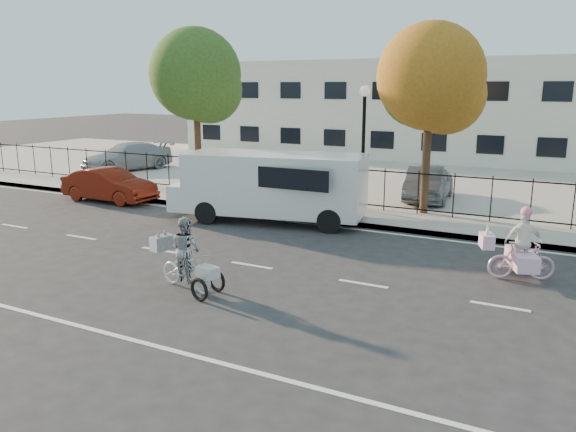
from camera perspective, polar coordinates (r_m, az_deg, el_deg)
The scene contains 20 objects.
ground at distance 14.42m, azimuth -3.69°, elevation -5.05°, with size 120.00×120.00×0.00m, color #333334.
road_markings at distance 14.42m, azimuth -3.69°, elevation -5.03°, with size 60.00×9.52×0.01m, color silver, non-canonical shape.
curb at distance 18.75m, azimuth 4.20°, elevation -0.54°, with size 60.00×0.10×0.15m, color #A8A399.
sidewalk at distance 19.69m, azimuth 5.39°, elevation 0.10°, with size 60.00×2.20×0.15m, color #A8A399.
parking_lot at distance 28.02m, azimuth 12.18°, elevation 3.75°, with size 60.00×15.60×0.15m, color #A8A399.
iron_fence at distance 20.54m, azimuth 6.58°, elevation 2.96°, with size 58.00×0.06×1.50m, color black, non-canonical shape.
building at distance 37.45m, azimuth 16.47°, elevation 10.31°, with size 34.00×10.00×6.00m, color silver.
lamppost at distance 19.72m, azimuth 7.71°, elevation 9.00°, with size 0.36×0.36×4.33m.
street_sign at distance 20.80m, azimuth 1.44°, elevation 4.62°, with size 0.85×0.06×1.80m.
zebra_trike at distance 12.79m, azimuth -10.28°, elevation -4.60°, with size 1.96×1.04×1.67m.
unicorn_bike at distance 14.30m, azimuth 22.59°, elevation -3.47°, with size 1.79×1.30×1.77m.
white_van at distance 18.81m, azimuth -1.64°, elevation 3.26°, with size 6.80×3.24×2.30m.
red_sedan at distance 23.30m, azimuth -17.70°, elevation 3.01°, with size 1.38×3.96×1.30m, color #62170B.
pedestrian at distance 22.23m, azimuth -7.34°, elevation 4.17°, with size 0.67×0.44×1.84m, color black.
lot_car_a at distance 30.79m, azimuth -16.05°, elevation 5.83°, with size 1.98×4.86×1.41m, color #9CA0A4.
lot_car_b at distance 26.07m, azimuth -6.47°, elevation 5.00°, with size 2.32×5.03×1.40m, color white.
lot_car_c at distance 22.59m, azimuth 13.71°, elevation 3.28°, with size 1.33×3.80×1.25m, color #43454A.
lot_car_d at distance 22.45m, azimuth 14.27°, elevation 3.18°, with size 1.47×3.65×1.24m, color #999CA0.
tree_west at distance 23.57m, azimuth -9.01°, elevation 13.61°, with size 3.71×3.71×6.80m.
tree_mid at distance 19.76m, azimuth 14.73°, elevation 13.02°, with size 3.61×3.59×6.57m.
Camera 1 is at (7.04, -11.75, 4.49)m, focal length 35.00 mm.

